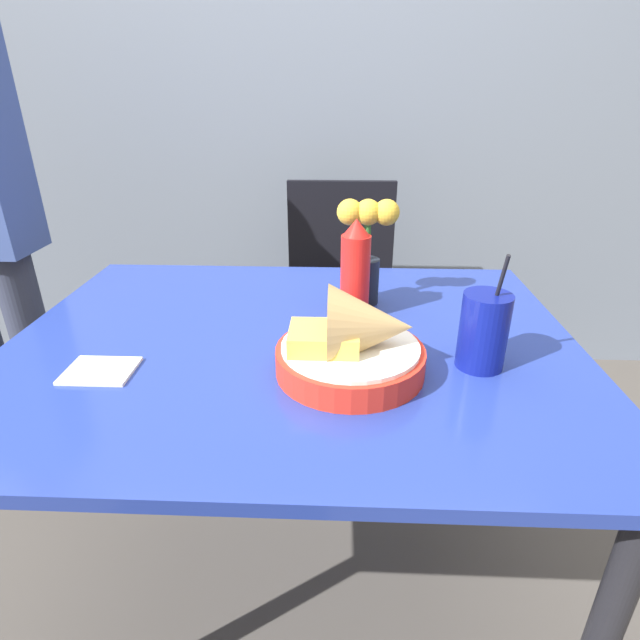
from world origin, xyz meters
The scene contains 9 objects.
ground_plane centered at (0.00, 0.00, 0.00)m, with size 12.00×12.00×0.00m, color #4C4742.
wall_window centered at (0.00, 1.28, 1.30)m, with size 7.00×0.06×2.60m.
dining_table centered at (0.00, 0.00, 0.63)m, with size 1.15×0.90×0.73m.
chair_far_window centered at (0.10, 0.86, 0.53)m, with size 0.40×0.40×0.89m.
food_basket centered at (0.13, -0.13, 0.78)m, with size 0.27×0.27×0.16m.
ketchup_bottle centered at (0.13, 0.12, 0.83)m, with size 0.06×0.06×0.22m.
drink_cup centered at (0.35, -0.10, 0.79)m, with size 0.09×0.09×0.22m.
flower_vase centered at (0.15, 0.20, 0.87)m, with size 0.14×0.06×0.24m.
napkin centered at (-0.33, -0.15, 0.73)m, with size 0.12×0.10×0.01m.
Camera 1 is at (0.09, -0.91, 1.19)m, focal length 28.00 mm.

